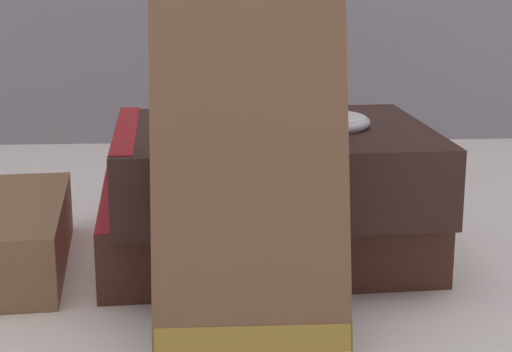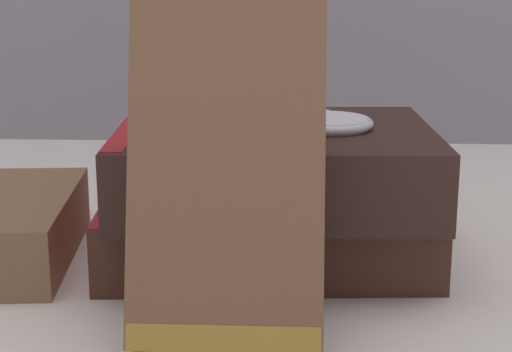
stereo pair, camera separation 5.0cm
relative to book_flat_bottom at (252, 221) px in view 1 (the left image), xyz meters
The scene contains 5 objects.
ground_plane 0.04m from the book_flat_bottom, 39.89° to the right, with size 3.00×3.00×0.00m, color silver.
book_flat_bottom is the anchor object (origin of this frame).
book_flat_top 0.04m from the book_flat_bottom, 72.67° to the right, with size 0.18×0.15×0.04m.
book_leaning_front 0.13m from the book_flat_bottom, 93.66° to the right, with size 0.09×0.07×0.17m.
pocket_watch 0.08m from the book_flat_bottom, 27.62° to the right, with size 0.05×0.05×0.01m.
Camera 1 is at (-0.05, -0.47, 0.17)m, focal length 60.00 mm.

